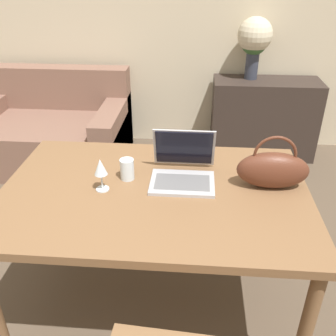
{
  "coord_description": "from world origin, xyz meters",
  "views": [
    {
      "loc": [
        0.27,
        -0.88,
        1.74
      ],
      "look_at": [
        0.15,
        0.6,
        0.89
      ],
      "focal_mm": 40.0,
      "sensor_mm": 36.0,
      "label": 1
    }
  ],
  "objects_px": {
    "flower_vase": "(255,39)",
    "couch": "(52,132)",
    "wine_glass": "(101,169)",
    "handbag": "(273,169)",
    "laptop": "(183,166)",
    "drinking_glass": "(127,169)"
  },
  "relations": [
    {
      "from": "drinking_glass",
      "to": "wine_glass",
      "type": "distance_m",
      "value": 0.16
    },
    {
      "from": "drinking_glass",
      "to": "flower_vase",
      "type": "xyz_separation_m",
      "value": [
        0.82,
        1.93,
        0.27
      ]
    },
    {
      "from": "laptop",
      "to": "wine_glass",
      "type": "distance_m",
      "value": 0.41
    },
    {
      "from": "couch",
      "to": "wine_glass",
      "type": "distance_m",
      "value": 2.04
    },
    {
      "from": "couch",
      "to": "handbag",
      "type": "height_order",
      "value": "handbag"
    },
    {
      "from": "drinking_glass",
      "to": "flower_vase",
      "type": "distance_m",
      "value": 2.11
    },
    {
      "from": "couch",
      "to": "wine_glass",
      "type": "xyz_separation_m",
      "value": [
        0.94,
        -1.71,
        0.61
      ]
    },
    {
      "from": "handbag",
      "to": "flower_vase",
      "type": "xyz_separation_m",
      "value": [
        0.12,
        1.95,
        0.23
      ]
    },
    {
      "from": "flower_vase",
      "to": "couch",
      "type": "bearing_deg",
      "value": -169.87
    },
    {
      "from": "couch",
      "to": "handbag",
      "type": "bearing_deg",
      "value": -43.03
    },
    {
      "from": "laptop",
      "to": "handbag",
      "type": "xyz_separation_m",
      "value": [
        0.42,
        -0.06,
        0.03
      ]
    },
    {
      "from": "laptop",
      "to": "drinking_glass",
      "type": "xyz_separation_m",
      "value": [
        -0.27,
        -0.04,
        -0.01
      ]
    },
    {
      "from": "couch",
      "to": "flower_vase",
      "type": "bearing_deg",
      "value": 10.13
    },
    {
      "from": "laptop",
      "to": "drinking_glass",
      "type": "relative_size",
      "value": 2.92
    },
    {
      "from": "laptop",
      "to": "flower_vase",
      "type": "height_order",
      "value": "flower_vase"
    },
    {
      "from": "wine_glass",
      "to": "couch",
      "type": "bearing_deg",
      "value": 118.72
    },
    {
      "from": "drinking_glass",
      "to": "laptop",
      "type": "bearing_deg",
      "value": 7.71
    },
    {
      "from": "drinking_glass",
      "to": "handbag",
      "type": "distance_m",
      "value": 0.7
    },
    {
      "from": "couch",
      "to": "drinking_glass",
      "type": "bearing_deg",
      "value": -57.01
    },
    {
      "from": "wine_glass",
      "to": "flower_vase",
      "type": "distance_m",
      "value": 2.25
    },
    {
      "from": "wine_glass",
      "to": "drinking_glass",
      "type": "bearing_deg",
      "value": 47.75
    },
    {
      "from": "drinking_glass",
      "to": "flower_vase",
      "type": "bearing_deg",
      "value": 66.99
    }
  ]
}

